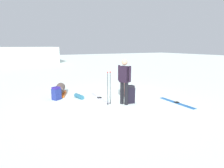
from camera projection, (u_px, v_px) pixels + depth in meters
name	position (u px, v px, depth m)	size (l,w,h in m)	color
ground_plane	(112.00, 101.00, 7.78)	(80.00, 80.00, 0.00)	white
distant_snow_ridge	(1.00, 55.00, 23.63)	(13.04, 5.00, 1.99)	white
skier_standing	(124.00, 79.00, 7.19)	(0.33, 0.53, 1.70)	black
ski_pair_near	(177.00, 103.00, 7.50)	(0.20, 1.71, 0.05)	#235FAA
ski_pair_far	(99.00, 98.00, 8.18)	(0.26, 1.85, 0.05)	silver
backpack_large_dark	(56.00, 93.00, 7.94)	(0.39, 0.38, 0.53)	navy
backpack_bright	(130.00, 94.00, 7.46)	(0.35, 0.29, 0.69)	black
ski_poles_planted_near	(126.00, 81.00, 8.35)	(0.20, 0.11, 1.26)	maroon
ski_poles_planted_far	(109.00, 87.00, 7.16)	(0.20, 0.11, 1.26)	#1D2229
gear_sled	(60.00, 90.00, 8.70)	(0.82, 1.18, 0.49)	orange
sleeping_mat_rolled	(79.00, 96.00, 8.15)	(0.18, 0.18, 0.55)	#2D6B87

